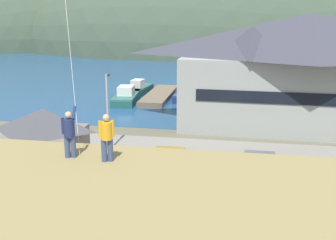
{
  "coord_description": "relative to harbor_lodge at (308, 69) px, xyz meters",
  "views": [
    {
      "loc": [
        5.03,
        -20.63,
        11.37
      ],
      "look_at": [
        -0.29,
        9.0,
        3.39
      ],
      "focal_mm": 43.72,
      "sensor_mm": 36.0,
      "label": 1
    }
  ],
  "objects": [
    {
      "name": "far_hill_west_ridge",
      "position": [
        -88.77,
        96.2,
        -6.02
      ],
      "size": [
        84.23,
        72.23,
        58.79
      ],
      "primitive_type": "ellipsoid",
      "color": "#42513D",
      "rests_on": "ground"
    },
    {
      "name": "storage_shed_waterside",
      "position": [
        -8.88,
        2.11,
        -3.74
      ],
      "size": [
        7.04,
        5.67,
        4.38
      ],
      "color": "#338475",
      "rests_on": "ground"
    },
    {
      "name": "far_hill_center_saddle",
      "position": [
        -15.49,
        90.31,
        -6.02
      ],
      "size": [
        129.18,
        74.41,
        61.41
      ],
      "primitive_type": "ellipsoid",
      "color": "#42513D",
      "rests_on": "ground"
    },
    {
      "name": "parked_car_mid_row_near",
      "position": [
        -11.05,
        -14.51,
        -4.95
      ],
      "size": [
        4.24,
        2.13,
        1.82
      ],
      "color": "#B28923",
      "rests_on": "parking_lot_pad"
    },
    {
      "name": "parked_car_mid_row_center",
      "position": [
        -4.77,
        -14.29,
        -4.95
      ],
      "size": [
        4.23,
        2.11,
        1.82
      ],
      "color": "slate",
      "rests_on": "parking_lot_pad"
    },
    {
      "name": "moored_boat_inner_slip",
      "position": [
        -20.91,
        9.04,
        -5.3
      ],
      "size": [
        3.51,
        8.72,
        2.16
      ],
      "color": "#23564C",
      "rests_on": "ground"
    },
    {
      "name": "parking_lot_pad",
      "position": [
        -11.42,
        -15.85,
        -5.97
      ],
      "size": [
        40.0,
        20.0,
        0.1
      ],
      "primitive_type": "cube",
      "color": "gray",
      "rests_on": "ground"
    },
    {
      "name": "parking_light_pole",
      "position": [
        -17.03,
        -10.29,
        -2.17
      ],
      "size": [
        0.24,
        0.78,
        6.43
      ],
      "color": "#ADADB2",
      "rests_on": "parking_lot_pad"
    },
    {
      "name": "wharf_dock",
      "position": [
        -17.19,
        12.18,
        -5.67
      ],
      "size": [
        3.2,
        12.83,
        0.7
      ],
      "color": "#70604C",
      "rests_on": "ground"
    },
    {
      "name": "ground_plane",
      "position": [
        -11.42,
        -20.85,
        -6.02
      ],
      "size": [
        600.0,
        600.0,
        0.0
      ],
      "primitive_type": "plane",
      "color": "#66604C"
    },
    {
      "name": "storage_shed_near_lot",
      "position": [
        -20.19,
        -15.21,
        -3.57
      ],
      "size": [
        5.66,
        5.21,
        4.71
      ],
      "color": "#756B5B",
      "rests_on": "ground"
    },
    {
      "name": "parked_car_front_row_end",
      "position": [
        -13.28,
        -21.34,
        -4.95
      ],
      "size": [
        4.28,
        2.21,
        1.82
      ],
      "color": "red",
      "rests_on": "parking_lot_pad"
    },
    {
      "name": "far_hill_east_peak",
      "position": [
        -30.88,
        91.65,
        -6.02
      ],
      "size": [
        107.98,
        48.73,
        64.64
      ],
      "primitive_type": "ellipsoid",
      "color": "#334733",
      "rests_on": "ground"
    },
    {
      "name": "moored_boat_outer_mooring",
      "position": [
        -13.7,
        12.06,
        -5.3
      ],
      "size": [
        2.35,
        7.2,
        2.16
      ],
      "color": "navy",
      "rests_on": "ground"
    },
    {
      "name": "person_kite_flyer",
      "position": [
        -12.45,
        -28.09,
        1.1
      ],
      "size": [
        0.52,
        0.7,
        1.86
      ],
      "color": "#384770",
      "rests_on": "grassy_hill_foreground"
    },
    {
      "name": "person_companion",
      "position": [
        -10.98,
        -28.23,
        1.08
      ],
      "size": [
        0.52,
        0.4,
        1.74
      ],
      "color": "#384770",
      "rests_on": "grassy_hill_foreground"
    },
    {
      "name": "harbor_lodge",
      "position": [
        0.0,
        0.0,
        0.0
      ],
      "size": [
        25.98,
        11.03,
        11.33
      ],
      "color": "#999E99",
      "rests_on": "ground"
    },
    {
      "name": "moored_boat_wharfside",
      "position": [
        -20.61,
        14.25,
        -5.3
      ],
      "size": [
        2.84,
        6.9,
        2.16
      ],
      "color": "#23564C",
      "rests_on": "ground"
    },
    {
      "name": "bay_water",
      "position": [
        -11.42,
        39.15,
        -6.0
      ],
      "size": [
        360.0,
        84.0,
        0.03
      ],
      "primitive_type": "cube",
      "color": "navy",
      "rests_on": "ground"
    }
  ]
}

